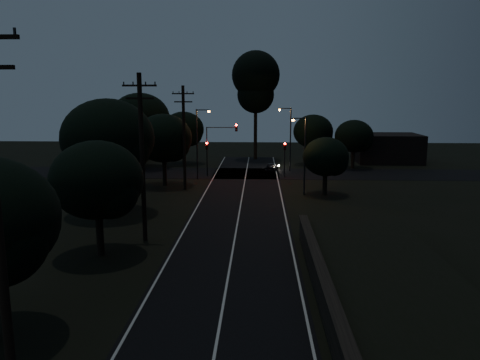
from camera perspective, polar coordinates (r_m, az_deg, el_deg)
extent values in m
cube|color=black|center=(38.15, -0.13, -4.23)|extent=(8.00, 70.00, 0.02)
cube|color=black|center=(57.70, 0.75, 0.81)|extent=(60.00, 8.00, 0.02)
cube|color=beige|center=(38.14, -0.13, -4.20)|extent=(0.12, 70.00, 0.01)
cube|color=beige|center=(38.49, -5.73, -4.12)|extent=(0.12, 70.00, 0.01)
cube|color=beige|center=(38.17, 5.52, -4.25)|extent=(0.12, 70.00, 0.01)
cube|color=black|center=(20.19, 11.03, -16.00)|extent=(0.40, 26.00, 1.50)
cube|color=black|center=(19.85, 11.11, -13.93)|extent=(0.55, 26.00, 0.10)
cube|color=black|center=(21.02, 20.58, -15.84)|extent=(6.50, 26.00, 1.20)
cylinder|color=black|center=(31.11, -11.84, 2.51)|extent=(0.30, 0.30, 11.00)
cube|color=black|center=(30.83, -12.17, 11.20)|extent=(2.20, 0.12, 0.12)
cube|color=black|center=(30.83, -12.11, 9.71)|extent=(1.80, 0.12, 0.12)
cylinder|color=black|center=(47.69, -6.84, 5.05)|extent=(0.30, 0.30, 10.50)
cube|color=black|center=(47.48, -6.96, 10.41)|extent=(2.20, 0.12, 0.12)
cube|color=black|center=(47.49, -6.94, 9.44)|extent=(1.80, 0.12, 0.12)
sphere|color=black|center=(19.65, -27.19, -6.53)|extent=(3.51, 3.51, 3.51)
cylinder|color=black|center=(29.75, -16.71, -6.36)|extent=(0.44, 0.44, 2.60)
ellipsoid|color=black|center=(28.98, -17.05, 0.02)|extent=(5.51, 5.51, 4.68)
sphere|color=black|center=(28.26, -15.52, -1.29)|extent=(3.31, 3.31, 3.31)
cylinder|color=black|center=(39.62, -15.49, -1.53)|extent=(0.44, 0.44, 3.43)
ellipsoid|color=black|center=(38.97, -15.81, 4.94)|extent=(7.40, 7.40, 6.29)
sphere|color=black|center=(37.95, -14.24, 3.76)|extent=(4.44, 4.44, 4.44)
cylinder|color=black|center=(50.58, -9.18, 0.92)|extent=(0.44, 0.44, 2.83)
ellipsoid|color=black|center=(50.11, -9.30, 5.06)|extent=(6.03, 6.03, 5.12)
sphere|color=black|center=(49.38, -8.22, 4.31)|extent=(3.62, 3.62, 3.62)
cylinder|color=black|center=(66.26, -6.86, 3.15)|extent=(0.44, 0.44, 2.68)
ellipsoid|color=black|center=(65.91, -6.92, 6.17)|extent=(5.74, 5.74, 4.88)
sphere|color=black|center=(65.23, -6.12, 5.63)|extent=(3.45, 3.45, 3.45)
cylinder|color=black|center=(63.33, -11.92, 3.11)|extent=(0.44, 0.44, 3.66)
ellipsoid|color=black|center=(62.92, -12.08, 7.39)|extent=(7.72, 7.72, 6.56)
sphere|color=black|center=(61.89, -11.01, 6.66)|extent=(4.63, 4.63, 4.63)
cylinder|color=black|center=(65.82, 8.83, 2.99)|extent=(0.44, 0.44, 2.54)
ellipsoid|color=black|center=(65.48, 8.91, 5.87)|extent=(5.46, 5.46, 4.64)
sphere|color=black|center=(65.10, 9.79, 5.34)|extent=(3.28, 3.28, 3.28)
cylinder|color=black|center=(63.66, 13.60, 2.49)|extent=(0.44, 0.44, 2.35)
ellipsoid|color=black|center=(63.32, 13.72, 5.22)|extent=(5.01, 5.01, 4.26)
sphere|color=black|center=(63.06, 14.57, 4.70)|extent=(3.00, 3.00, 3.00)
cylinder|color=black|center=(46.13, 10.30, -0.51)|extent=(0.44, 0.44, 2.08)
ellipsoid|color=black|center=(45.70, 10.41, 2.82)|extent=(4.42, 4.42, 3.76)
sphere|color=black|center=(45.44, 11.43, 2.18)|extent=(2.65, 2.65, 2.65)
cylinder|color=black|center=(70.07, 1.90, 6.11)|extent=(0.50, 0.50, 8.75)
sphere|color=black|center=(69.92, 1.94, 12.69)|extent=(7.00, 7.00, 7.00)
sphere|color=black|center=(69.87, 1.92, 10.34)|extent=(5.41, 5.41, 5.41)
cube|color=black|center=(70.67, -15.47, 4.01)|extent=(10.00, 8.00, 4.40)
cube|color=black|center=(70.72, 17.49, 3.74)|extent=(9.00, 7.00, 4.00)
cylinder|color=black|center=(55.80, -4.03, 2.11)|extent=(0.12, 0.12, 3.20)
cube|color=black|center=(55.54, -4.06, 4.20)|extent=(0.28, 0.22, 0.90)
sphere|color=#FF0705|center=(55.38, -4.08, 4.49)|extent=(0.22, 0.22, 0.22)
cylinder|color=black|center=(55.53, 5.45, 2.05)|extent=(0.12, 0.12, 3.20)
cube|color=black|center=(55.27, 5.49, 4.15)|extent=(0.28, 0.22, 0.90)
sphere|color=#FF0705|center=(55.11, 5.50, 4.44)|extent=(0.22, 0.22, 0.22)
cylinder|color=black|center=(55.68, -4.04, 3.02)|extent=(0.12, 0.12, 5.00)
cube|color=black|center=(55.07, -0.45, 6.42)|extent=(0.28, 0.22, 0.90)
sphere|color=#FF0705|center=(54.92, -0.45, 6.72)|extent=(0.22, 0.22, 0.22)
cube|color=black|center=(55.18, -2.27, 6.42)|extent=(3.50, 0.08, 0.08)
cylinder|color=black|center=(53.64, -5.26, 4.34)|extent=(0.16, 0.16, 8.00)
cube|color=black|center=(53.28, -4.58, 8.51)|extent=(1.40, 0.10, 0.10)
cube|color=black|center=(53.21, -3.82, 8.46)|extent=(0.35, 0.22, 0.12)
sphere|color=orange|center=(53.21, -3.82, 8.36)|extent=(0.26, 0.26, 0.26)
cylinder|color=black|center=(59.26, 6.16, 4.90)|extent=(0.16, 0.16, 8.00)
cube|color=black|center=(58.97, 5.55, 8.68)|extent=(1.40, 0.10, 0.10)
cube|color=black|center=(58.94, 4.86, 8.64)|extent=(0.35, 0.22, 0.12)
sphere|color=orange|center=(58.95, 4.86, 8.55)|extent=(0.26, 0.26, 0.26)
cylinder|color=black|center=(45.46, 7.91, 2.86)|extent=(0.16, 0.16, 7.50)
cube|color=black|center=(45.08, 7.26, 7.48)|extent=(1.20, 0.10, 0.10)
cube|color=black|center=(45.03, 6.49, 7.43)|extent=(0.35, 0.22, 0.12)
sphere|color=orange|center=(45.04, 6.49, 7.30)|extent=(0.26, 0.26, 0.26)
imported|color=black|center=(59.52, 3.89, 1.59)|extent=(1.97, 3.32, 1.06)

